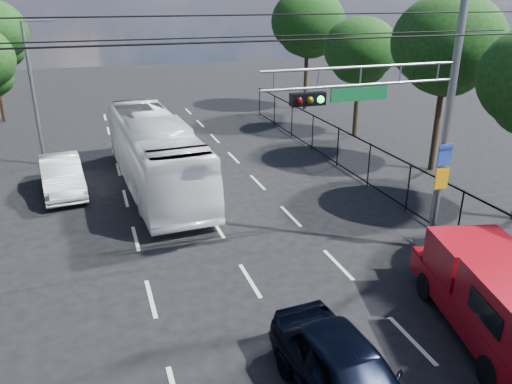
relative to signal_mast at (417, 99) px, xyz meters
name	(u,v)px	position (x,y,z in m)	size (l,w,h in m)	color
lane_markings	(205,207)	(-5.28, 6.01, -5.24)	(6.12, 38.00, 0.01)	beige
signal_mast	(417,99)	(0.00, 0.00, 0.00)	(6.43, 0.39, 9.50)	slate
streetlight_left	(36,87)	(-11.62, 14.01, -1.30)	(2.09, 0.22, 7.08)	slate
utility_wires	(239,31)	(-5.28, 0.84, 1.99)	(22.00, 5.04, 0.74)	black
fence_right	(392,177)	(2.32, 4.18, -4.21)	(0.06, 34.03, 2.00)	black
tree_right_c	(447,51)	(6.53, 7.03, 0.49)	(5.10, 5.10, 8.29)	black
tree_right_d	(360,55)	(6.13, 14.03, -0.39)	(4.32, 4.32, 7.02)	black
tree_right_e	(308,27)	(6.33, 22.03, 0.69)	(5.28, 5.28, 8.58)	black
red_pickup	(500,298)	(-0.31, -4.56, -4.06)	(3.47, 6.25, 2.21)	black
navy_hatchback	(347,376)	(-4.92, -5.37, -4.46)	(1.85, 4.61, 1.57)	black
white_bus	(155,153)	(-6.76, 9.00, -3.66)	(2.67, 11.39, 3.17)	white
white_van	(62,175)	(-10.78, 9.65, -4.46)	(1.65, 4.73, 1.56)	silver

